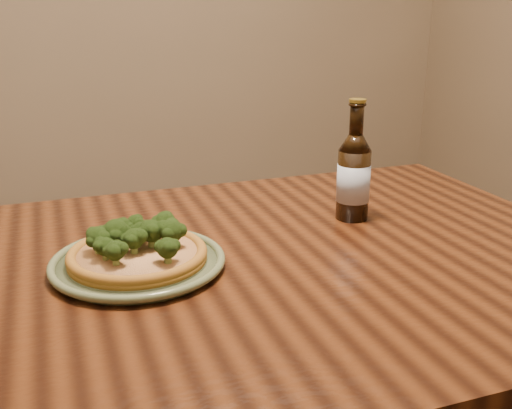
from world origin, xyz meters
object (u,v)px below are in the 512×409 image
object	(u,v)px
table	(164,321)
plate	(138,262)
beer_bottle	(354,176)
pizza	(137,250)

from	to	relation	value
table	plate	size ratio (longest dim) A/B	5.54
table	beer_bottle	xyz separation A→B (m)	(0.42, 0.12, 0.18)
plate	pizza	xyz separation A→B (m)	(0.00, 0.00, 0.02)
plate	beer_bottle	distance (m)	0.47
plate	pizza	world-z (taller)	pizza
table	pizza	bearing A→B (deg)	140.19
plate	beer_bottle	bearing A→B (deg)	12.37
table	plate	distance (m)	0.11
pizza	beer_bottle	distance (m)	0.46
table	pizza	xyz separation A→B (m)	(-0.03, 0.03, 0.12)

